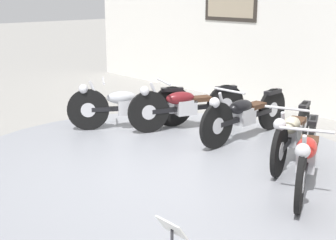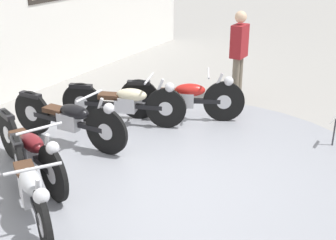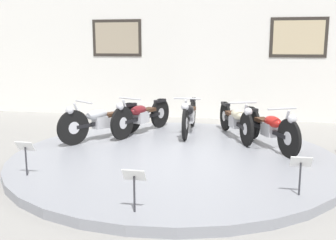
% 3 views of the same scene
% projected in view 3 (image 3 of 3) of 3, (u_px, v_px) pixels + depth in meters
% --- Properties ---
extents(ground_plane, '(60.00, 60.00, 0.00)m').
position_uv_depth(ground_plane, '(174.00, 161.00, 6.81)').
color(ground_plane, gray).
extents(display_platform, '(5.55, 5.55, 0.13)m').
position_uv_depth(display_platform, '(174.00, 158.00, 6.79)').
color(display_platform, gray).
rests_on(display_platform, ground_plane).
extents(back_wall, '(14.00, 0.22, 3.94)m').
position_uv_depth(back_wall, '(204.00, 45.00, 10.49)').
color(back_wall, white).
rests_on(back_wall, ground_plane).
extents(motorcycle_silver, '(1.15, 1.71, 0.81)m').
position_uv_depth(motorcycle_silver, '(101.00, 120.00, 7.76)').
color(motorcycle_silver, black).
rests_on(motorcycle_silver, display_platform).
extents(motorcycle_maroon, '(0.79, 1.90, 0.81)m').
position_uv_depth(motorcycle_maroon, '(141.00, 115.00, 8.29)').
color(motorcycle_maroon, black).
rests_on(motorcycle_maroon, display_platform).
extents(motorcycle_black, '(0.54, 2.02, 0.81)m').
position_uv_depth(motorcycle_black, '(189.00, 115.00, 8.33)').
color(motorcycle_black, black).
rests_on(motorcycle_black, display_platform).
extents(motorcycle_cream, '(0.77, 1.88, 0.79)m').
position_uv_depth(motorcycle_cream, '(236.00, 119.00, 7.90)').
color(motorcycle_cream, black).
rests_on(motorcycle_cream, display_platform).
extents(motorcycle_red, '(0.96, 1.81, 0.80)m').
position_uv_depth(motorcycle_red, '(270.00, 127.00, 7.12)').
color(motorcycle_red, black).
rests_on(motorcycle_red, display_platform).
extents(info_placard_front_left, '(0.26, 0.11, 0.51)m').
position_uv_depth(info_placard_front_left, '(25.00, 151.00, 5.62)').
color(info_placard_front_left, '#333338').
rests_on(info_placard_front_left, display_platform).
extents(info_placard_front_centre, '(0.26, 0.11, 0.51)m').
position_uv_depth(info_placard_front_centre, '(134.00, 181.00, 4.38)').
color(info_placard_front_centre, '#333338').
rests_on(info_placard_front_centre, display_platform).
extents(info_placard_front_right, '(0.26, 0.11, 0.51)m').
position_uv_depth(info_placard_front_right, '(301.00, 167.00, 4.87)').
color(info_placard_front_right, '#333338').
rests_on(info_placard_front_right, display_platform).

